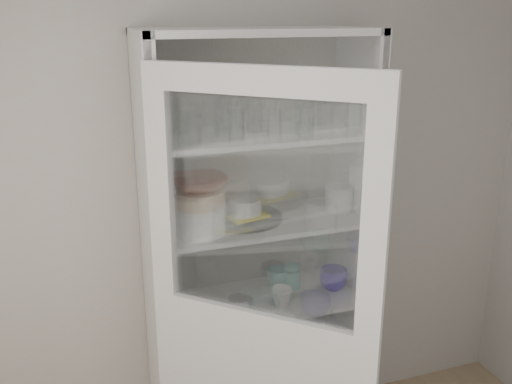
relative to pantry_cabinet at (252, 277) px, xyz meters
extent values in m
cube|color=#BCBCBC|center=(-0.20, 0.16, 0.36)|extent=(3.60, 0.02, 2.60)
cube|color=silver|center=(-0.48, -0.06, 0.11)|extent=(0.03, 0.45, 2.10)
cube|color=silver|center=(0.48, -0.06, 0.11)|extent=(0.03, 0.45, 2.10)
cube|color=gray|center=(0.00, 0.15, 0.11)|extent=(1.00, 0.03, 2.10)
cube|color=silver|center=(0.00, -0.06, 1.14)|extent=(1.00, 0.45, 0.03)
cube|color=white|center=(0.00, -0.08, -0.49)|extent=(0.94, 0.42, 0.02)
cube|color=white|center=(0.00, -0.08, -0.09)|extent=(0.94, 0.42, 0.02)
cube|color=white|center=(0.00, -0.08, 0.31)|extent=(0.94, 0.42, 0.02)
cube|color=white|center=(0.00, -0.08, 0.71)|extent=(0.94, 0.42, 0.02)
cube|color=silver|center=(-0.17, -0.60, 1.01)|extent=(0.68, 0.65, 0.10)
cube|color=silver|center=(-0.47, -0.32, 0.56)|extent=(0.09, 0.09, 0.80)
cube|color=silver|center=(0.12, -0.87, 0.56)|extent=(0.09, 0.09, 0.80)
cube|color=silver|center=(-0.17, -0.60, 0.56)|extent=(0.54, 0.50, 0.78)
cylinder|color=silver|center=(-0.31, -0.17, 0.79)|extent=(0.09, 0.09, 0.14)
cylinder|color=silver|center=(-0.31, -0.22, 0.79)|extent=(0.07, 0.07, 0.13)
cylinder|color=silver|center=(-0.13, -0.20, 0.79)|extent=(0.09, 0.09, 0.14)
cylinder|color=silver|center=(0.03, -0.20, 0.78)|extent=(0.08, 0.08, 0.13)
cylinder|color=silver|center=(0.17, -0.20, 0.79)|extent=(0.09, 0.09, 0.15)
cylinder|color=silver|center=(0.17, -0.18, 0.79)|extent=(0.08, 0.08, 0.13)
cylinder|color=silver|center=(0.41, -0.18, 0.79)|extent=(0.09, 0.09, 0.14)
cylinder|color=silver|center=(-0.41, -0.04, 0.79)|extent=(0.08, 0.08, 0.14)
cylinder|color=silver|center=(-0.15, -0.07, 0.80)|extent=(0.09, 0.09, 0.15)
cylinder|color=silver|center=(0.00, -0.04, 0.79)|extent=(0.08, 0.08, 0.14)
cylinder|color=white|center=(-0.28, -0.15, 0.38)|extent=(0.22, 0.22, 0.13)
cylinder|color=white|center=(-0.16, 0.03, 0.36)|extent=(0.19, 0.19, 0.08)
cylinder|color=beige|center=(-0.28, -0.15, 0.48)|extent=(0.28, 0.28, 0.07)
imported|color=brown|center=(-0.28, -0.15, 0.54)|extent=(0.25, 0.25, 0.06)
cylinder|color=silver|center=(-0.06, -0.05, 0.33)|extent=(0.40, 0.40, 0.02)
cube|color=yellow|center=(-0.06, -0.05, 0.35)|extent=(0.21, 0.21, 0.01)
cylinder|color=white|center=(-0.06, -0.05, 0.39)|extent=(0.21, 0.21, 0.07)
cylinder|color=#B8B8B8|center=(0.41, -0.08, 0.38)|extent=(0.13, 0.13, 0.12)
imported|color=#16108A|center=(0.39, -0.10, -0.03)|extent=(0.17, 0.17, 0.11)
imported|color=teal|center=(0.13, 0.00, -0.03)|extent=(0.11, 0.11, 0.10)
imported|color=white|center=(0.08, -0.18, -0.03)|extent=(0.11, 0.11, 0.09)
cylinder|color=teal|center=(0.20, -0.02, -0.03)|extent=(0.09, 0.09, 0.09)
ellipsoid|color=teal|center=(0.20, -0.02, 0.02)|extent=(0.09, 0.09, 0.02)
cylinder|color=silver|center=(-0.10, -0.11, -0.06)|extent=(0.10, 0.10, 0.04)
cylinder|color=white|center=(-0.41, -0.03, -0.02)|extent=(0.11, 0.11, 0.11)
imported|color=beige|center=(-0.13, -0.10, -0.44)|extent=(0.28, 0.28, 0.08)
cube|color=#A5A6B1|center=(0.31, -0.10, -0.45)|extent=(0.21, 0.15, 0.06)
camera|label=1|loc=(-0.80, -2.36, 1.23)|focal=40.00mm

